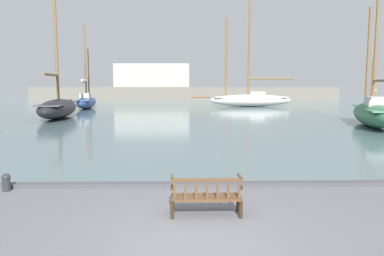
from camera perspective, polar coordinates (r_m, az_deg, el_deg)
The scene contains 11 objects.
ground_plane at distance 7.48m, azimuth 0.60°, elevation -16.86°, with size 160.00×160.00×0.00m, color slate.
harbor_water at distance 50.94m, azimuth -0.98°, elevation 3.43°, with size 100.00×80.00×0.08m, color slate.
quay_edge_kerb at distance 11.10m, azimuth -0.04°, elevation -8.59°, with size 40.00×0.30×0.12m, color #4C4C50.
park_bench at distance 8.64m, azimuth 2.19°, elevation -10.27°, with size 1.60×0.53×0.92m.
sailboat_outer_starboard at distance 46.09m, azimuth 25.76°, elevation 3.34°, with size 3.04×5.64×7.48m.
sailboat_mid_starboard at distance 46.26m, azimuth -15.81°, elevation 3.96°, with size 2.88×8.72×9.86m.
sailboat_nearest_starboard at distance 28.82m, azimuth 25.85°, elevation 2.22°, with size 4.74×9.77×11.41m.
sailboat_centre_channel at distance 34.18m, azimuth -19.74°, elevation 3.10°, with size 3.73×11.79×14.38m.
sailboat_mid_port at distance 49.01m, azimuth 8.88°, elevation 4.49°, with size 13.19×3.14×13.18m.
mooring_bollard at distance 11.80m, azimuth -26.46°, elevation -7.28°, with size 0.24×0.24×0.51m.
far_breakwater at distance 67.69m, azimuth -2.35°, elevation 5.96°, with size 55.23×2.40×6.56m.
Camera 1 is at (-0.22, -6.85, 3.00)m, focal length 35.00 mm.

